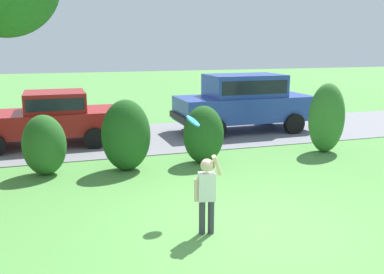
% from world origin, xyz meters
% --- Properties ---
extents(ground_plane, '(80.00, 80.00, 0.00)m').
position_xyz_m(ground_plane, '(0.00, 0.00, 0.00)').
color(ground_plane, '#518E42').
extents(driveway_strip, '(28.00, 4.40, 0.02)m').
position_xyz_m(driveway_strip, '(0.00, 7.11, 0.01)').
color(driveway_strip, slate).
rests_on(driveway_strip, ground).
extents(shrub_near_tree, '(0.96, 0.86, 1.38)m').
position_xyz_m(shrub_near_tree, '(-3.25, 4.03, 0.69)').
color(shrub_near_tree, '#286023').
rests_on(shrub_near_tree, ground).
extents(shrub_centre_left, '(1.14, 0.93, 1.67)m').
position_xyz_m(shrub_centre_left, '(-1.44, 3.83, 0.83)').
color(shrub_centre_left, '#1E511C').
rests_on(shrub_centre_left, ground).
extents(shrub_centre, '(1.02, 0.89, 1.44)m').
position_xyz_m(shrub_centre, '(0.48, 3.88, 0.72)').
color(shrub_centre, '#1E511C').
rests_on(shrub_centre, ground).
extents(shrub_centre_right, '(1.01, 0.82, 1.89)m').
position_xyz_m(shrub_centre_right, '(4.02, 3.91, 0.94)').
color(shrub_centre_right, '#33702B').
rests_on(shrub_centre_right, ground).
extents(parked_sedan, '(4.43, 2.16, 1.56)m').
position_xyz_m(parked_sedan, '(-3.21, 7.07, 0.85)').
color(parked_sedan, maroon).
rests_on(parked_sedan, ground).
extents(parked_suv, '(4.73, 2.15, 1.92)m').
position_xyz_m(parked_suv, '(3.04, 7.15, 1.08)').
color(parked_suv, '#28429E').
rests_on(parked_suv, ground).
extents(child_thrower, '(0.47, 0.23, 1.29)m').
position_xyz_m(child_thrower, '(-0.79, 0.06, 0.72)').
color(child_thrower, '#383842').
rests_on(child_thrower, ground).
extents(frisbee, '(0.29, 0.28, 0.24)m').
position_xyz_m(frisbee, '(-0.71, 1.02, 1.62)').
color(frisbee, '#337FDB').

